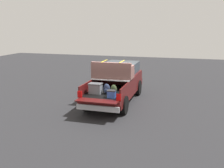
{
  "coord_description": "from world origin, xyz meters",
  "views": [
    {
      "loc": [
        -12.71,
        -3.52,
        3.98
      ],
      "look_at": [
        -0.6,
        0.0,
        1.1
      ],
      "focal_mm": 41.63,
      "sensor_mm": 36.0,
      "label": 1
    }
  ],
  "objects": [
    {
      "name": "ground_plane",
      "position": [
        0.0,
        0.0,
        0.0
      ],
      "size": [
        40.0,
        40.0,
        0.0
      ],
      "primitive_type": "plane",
      "color": "#262628"
    },
    {
      "name": "pickup_truck",
      "position": [
        0.38,
        0.0,
        0.99
      ],
      "size": [
        6.05,
        2.06,
        2.23
      ],
      "color": "#470F0F",
      "rests_on": "ground_plane"
    }
  ]
}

